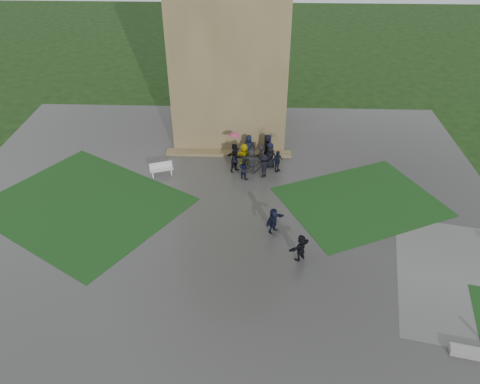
{
  "coord_description": "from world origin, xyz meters",
  "views": [
    {
      "loc": [
        1.95,
        -18.83,
        16.66
      ],
      "look_at": [
        1.07,
        4.03,
        1.2
      ],
      "focal_mm": 35.0,
      "sensor_mm": 36.0,
      "label": 1
    }
  ],
  "objects_px": {
    "tower": "(231,10)",
    "bench": "(161,169)",
    "pedestrian_mid": "(273,220)",
    "pedestrian_near": "(301,247)"
  },
  "relations": [
    {
      "from": "pedestrian_mid",
      "to": "pedestrian_near",
      "type": "height_order",
      "value": "pedestrian_mid"
    },
    {
      "from": "tower",
      "to": "pedestrian_near",
      "type": "relative_size",
      "value": 11.79
    },
    {
      "from": "pedestrian_near",
      "to": "bench",
      "type": "bearing_deg",
      "value": -85.5
    },
    {
      "from": "bench",
      "to": "pedestrian_near",
      "type": "relative_size",
      "value": 1.05
    },
    {
      "from": "bench",
      "to": "pedestrian_mid",
      "type": "xyz_separation_m",
      "value": [
        7.35,
        -5.78,
        0.31
      ]
    },
    {
      "from": "tower",
      "to": "pedestrian_near",
      "type": "bearing_deg",
      "value": -74.07
    },
    {
      "from": "pedestrian_mid",
      "to": "tower",
      "type": "bearing_deg",
      "value": 55.4
    },
    {
      "from": "pedestrian_mid",
      "to": "pedestrian_near",
      "type": "distance_m",
      "value": 2.62
    },
    {
      "from": "bench",
      "to": "pedestrian_near",
      "type": "xyz_separation_m",
      "value": [
        8.72,
        -8.01,
        0.31
      ]
    },
    {
      "from": "tower",
      "to": "bench",
      "type": "xyz_separation_m",
      "value": [
        -4.33,
        -7.34,
        -8.52
      ]
    }
  ]
}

